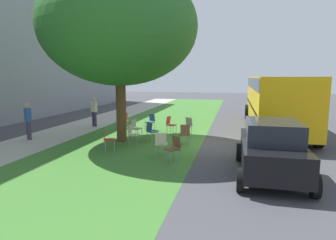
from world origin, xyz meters
TOP-DOWN VIEW (x-y plane):
  - ground at (0.00, 0.00)m, footprint 80.00×80.00m
  - grass_verge at (0.00, 3.20)m, footprint 48.00×6.00m
  - sidewalk_strip at (0.00, 7.60)m, footprint 48.00×2.80m
  - street_tree at (-0.34, 3.79)m, footprint 6.70×6.70m
  - chair_0 at (1.86, 2.04)m, footprint 0.51×0.51m
  - chair_1 at (2.58, 3.30)m, footprint 0.57×0.57m
  - chair_2 at (-2.10, 3.66)m, footprint 0.55×0.55m
  - chair_3 at (-0.14, 2.47)m, footprint 0.59×0.58m
  - chair_4 at (-0.37, 0.92)m, footprint 0.54×0.53m
  - chair_5 at (-2.37, 1.43)m, footprint 0.47×0.46m
  - chair_6 at (0.49, 3.43)m, footprint 0.50×0.51m
  - chair_7 at (2.67, 4.87)m, footprint 0.52×0.51m
  - chair_8 at (-0.96, 3.07)m, footprint 0.45×0.45m
  - chair_9 at (1.60, 1.11)m, footprint 0.58×0.57m
  - chair_10 at (-2.90, 0.85)m, footprint 0.59×0.59m
  - parked_car at (-3.70, -2.19)m, footprint 3.70×1.92m
  - school_bus at (4.35, -3.24)m, footprint 10.40×2.80m
  - pedestrian_0 at (2.93, 6.82)m, footprint 0.31×0.41m
  - pedestrian_1 at (-1.01, 8.09)m, footprint 0.36×0.41m

SIDE VIEW (x-z plane):
  - ground at x=0.00m, z-range 0.00..0.00m
  - grass_verge at x=0.00m, z-range 0.00..0.01m
  - sidewalk_strip at x=0.00m, z-range 0.00..0.01m
  - chair_0 at x=1.86m, z-range 0.08..0.96m
  - chair_1 at x=2.58m, z-range 0.08..0.96m
  - chair_2 at x=-2.10m, z-range 0.08..0.96m
  - chair_3 at x=-0.14m, z-range 0.08..0.96m
  - chair_4 at x=-0.37m, z-range 0.08..0.96m
  - chair_5 at x=-2.37m, z-range 0.08..0.96m
  - chair_6 at x=0.49m, z-range 0.08..0.96m
  - chair_7 at x=2.67m, z-range 0.08..0.96m
  - chair_8 at x=-0.96m, z-range 0.08..0.96m
  - chair_9 at x=1.60m, z-range 0.08..0.96m
  - chair_10 at x=-2.90m, z-range 0.08..0.96m
  - parked_car at x=-3.70m, z-range 0.01..1.66m
  - pedestrian_0 at x=2.93m, z-range 0.08..1.77m
  - pedestrian_1 at x=-1.01m, z-range 0.08..1.77m
  - school_bus at x=4.35m, z-range 0.32..3.20m
  - street_tree at x=-0.34m, z-range 1.23..8.66m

